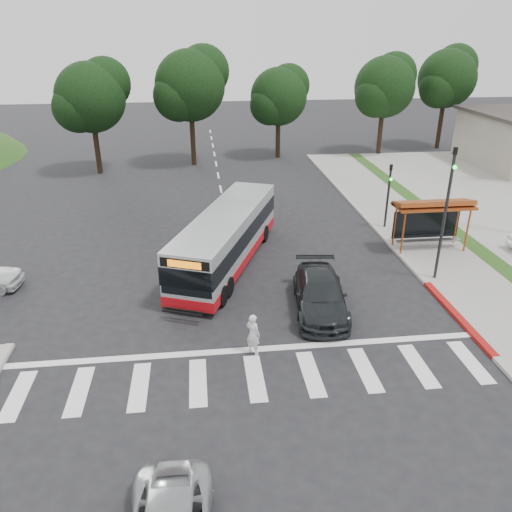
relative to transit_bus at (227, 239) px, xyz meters
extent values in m
plane|color=black|center=(0.36, -4.49, -1.41)|extent=(140.00, 140.00, 0.00)
cube|color=gray|center=(11.36, 3.51, -1.35)|extent=(4.00, 40.00, 0.12)
cube|color=#9E9991|center=(9.36, 3.51, -1.34)|extent=(0.30, 40.00, 0.15)
cube|color=maroon|center=(9.36, -6.49, -1.34)|extent=(0.32, 6.00, 0.15)
cube|color=silver|center=(0.36, -9.49, -1.41)|extent=(18.00, 2.60, 0.01)
cylinder|color=#9C431A|center=(9.36, -0.09, -0.14)|extent=(0.10, 0.10, 2.30)
cylinder|color=#9C431A|center=(12.96, -0.09, -0.14)|extent=(0.10, 0.10, 2.30)
cylinder|color=#9C431A|center=(9.36, 1.11, -0.14)|extent=(0.10, 0.10, 2.30)
cylinder|color=#9C431A|center=(12.96, 1.11, -0.14)|extent=(0.10, 0.10, 2.30)
cube|color=#9C431A|center=(11.16, 0.51, 1.16)|extent=(4.20, 1.60, 0.12)
cube|color=#9C431A|center=(11.16, 0.56, 1.31)|extent=(4.20, 1.32, 0.51)
cube|color=black|center=(11.16, 1.11, -0.09)|extent=(3.80, 0.06, 1.60)
cube|color=gray|center=(11.16, 0.51, -0.84)|extent=(3.60, 0.40, 0.08)
cylinder|color=black|center=(9.96, -2.99, 1.84)|extent=(0.14, 0.14, 6.50)
imported|color=black|center=(9.96, -2.99, 4.59)|extent=(0.16, 0.20, 1.00)
sphere|color=#19E533|center=(9.96, -3.17, 4.24)|extent=(0.18, 0.18, 0.18)
cylinder|color=black|center=(9.96, 4.01, 0.59)|extent=(0.14, 0.14, 4.00)
imported|color=black|center=(9.96, 4.01, 2.09)|extent=(0.16, 0.20, 1.00)
sphere|color=#19E533|center=(9.96, 3.83, 1.74)|extent=(0.18, 0.18, 0.18)
cylinder|color=black|center=(16.36, 23.51, 0.89)|extent=(0.44, 0.44, 4.40)
sphere|color=black|center=(16.36, 23.51, 4.89)|extent=(5.60, 5.60, 5.60)
sphere|color=black|center=(17.48, 24.35, 5.89)|extent=(4.20, 4.20, 4.20)
sphere|color=black|center=(15.38, 22.81, 4.19)|extent=(3.92, 3.92, 3.92)
cylinder|color=black|center=(23.36, 25.51, 1.01)|extent=(0.44, 0.44, 4.84)
sphere|color=black|center=(23.36, 25.51, 5.41)|extent=(5.60, 5.60, 5.60)
sphere|color=black|center=(24.48, 26.35, 6.51)|extent=(4.20, 4.20, 4.20)
sphere|color=black|center=(22.38, 24.81, 4.64)|extent=(3.92, 3.92, 3.92)
cylinder|color=black|center=(-1.64, 21.51, 1.01)|extent=(0.44, 0.44, 4.84)
sphere|color=black|center=(-1.64, 21.51, 5.41)|extent=(6.00, 6.00, 6.00)
sphere|color=black|center=(-0.44, 22.41, 6.51)|extent=(4.50, 4.50, 4.50)
sphere|color=black|center=(-2.69, 20.76, 4.64)|extent=(4.20, 4.20, 4.20)
cylinder|color=black|center=(6.36, 23.51, 0.57)|extent=(0.44, 0.44, 3.96)
sphere|color=black|center=(6.36, 23.51, 4.17)|extent=(5.20, 5.20, 5.20)
sphere|color=black|center=(7.40, 24.29, 5.07)|extent=(3.90, 3.90, 3.90)
sphere|color=black|center=(5.45, 22.86, 3.54)|extent=(3.64, 3.64, 3.64)
cylinder|color=black|center=(-9.64, 19.51, 0.79)|extent=(0.44, 0.44, 4.40)
sphere|color=black|center=(-9.64, 19.51, 4.79)|extent=(5.60, 5.60, 5.60)
sphere|color=black|center=(-8.52, 20.35, 5.79)|extent=(4.20, 4.20, 4.20)
sphere|color=black|center=(-10.62, 18.81, 4.09)|extent=(3.92, 3.92, 3.92)
imported|color=silver|center=(0.46, -8.00, -0.58)|extent=(0.72, 0.71, 1.67)
imported|color=black|center=(3.69, -5.15, -0.65)|extent=(2.77, 5.47, 1.52)
camera|label=1|loc=(-1.26, -23.59, 9.75)|focal=35.00mm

